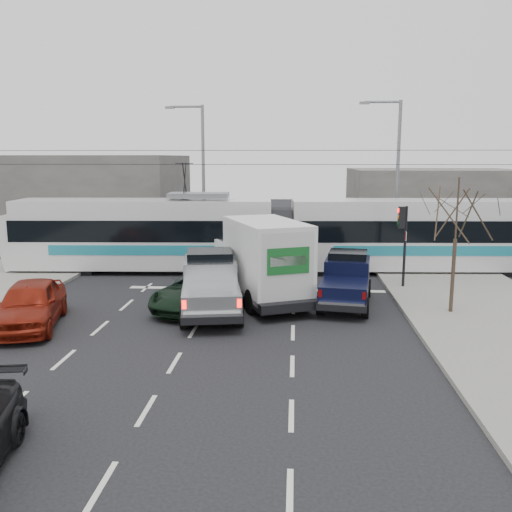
# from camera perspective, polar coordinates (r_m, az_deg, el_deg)

# --- Properties ---
(ground) EXTENTS (120.00, 120.00, 0.00)m
(ground) POSITION_cam_1_polar(r_m,az_deg,el_deg) (18.65, -1.38, -7.94)
(ground) COLOR black
(ground) RESTS_ON ground
(rails) EXTENTS (60.00, 1.60, 0.03)m
(rails) POSITION_cam_1_polar(r_m,az_deg,el_deg) (28.28, 0.58, -1.58)
(rails) COLOR #33302D
(rails) RESTS_ON ground
(building_left) EXTENTS (14.00, 10.00, 6.00)m
(building_left) POSITION_cam_1_polar(r_m,az_deg,el_deg) (42.73, -17.54, 6.03)
(building_left) COLOR slate
(building_left) RESTS_ON ground
(building_right) EXTENTS (12.00, 10.00, 5.00)m
(building_right) POSITION_cam_1_polar(r_m,az_deg,el_deg) (43.00, 18.06, 5.36)
(building_right) COLOR slate
(building_right) RESTS_ON ground
(bare_tree) EXTENTS (2.40, 2.40, 5.00)m
(bare_tree) POSITION_cam_1_polar(r_m,az_deg,el_deg) (21.06, 20.39, 4.09)
(bare_tree) COLOR #47382B
(bare_tree) RESTS_ON ground
(traffic_signal) EXTENTS (0.44, 0.44, 3.60)m
(traffic_signal) POSITION_cam_1_polar(r_m,az_deg,el_deg) (24.78, 15.19, 2.77)
(traffic_signal) COLOR black
(traffic_signal) RESTS_ON ground
(street_lamp_near) EXTENTS (2.38, 0.25, 9.00)m
(street_lamp_near) POSITION_cam_1_polar(r_m,az_deg,el_deg) (32.12, 14.36, 8.70)
(street_lamp_near) COLOR slate
(street_lamp_near) RESTS_ON ground
(street_lamp_far) EXTENTS (2.38, 0.25, 9.00)m
(street_lamp_far) POSITION_cam_1_polar(r_m,az_deg,el_deg) (34.15, -5.87, 9.04)
(street_lamp_far) COLOR slate
(street_lamp_far) RESTS_ON ground
(catenary) EXTENTS (60.00, 0.20, 7.00)m
(catenary) POSITION_cam_1_polar(r_m,az_deg,el_deg) (27.75, 0.59, 6.26)
(catenary) COLOR black
(catenary) RESTS_ON ground
(tram) EXTENTS (27.28, 4.41, 5.55)m
(tram) POSITION_cam_1_polar(r_m,az_deg,el_deg) (27.96, 2.59, 2.35)
(tram) COLOR silver
(tram) RESTS_ON ground
(silver_pickup) EXTENTS (3.05, 6.31, 2.20)m
(silver_pickup) POSITION_cam_1_polar(r_m,az_deg,el_deg) (21.05, -4.82, -2.76)
(silver_pickup) COLOR black
(silver_pickup) RESTS_ON ground
(box_truck) EXTENTS (4.77, 7.14, 3.38)m
(box_truck) POSITION_cam_1_polar(r_m,az_deg,el_deg) (22.22, 0.60, -0.50)
(box_truck) COLOR black
(box_truck) RESTS_ON ground
(navy_pickup) EXTENTS (2.50, 5.08, 2.05)m
(navy_pickup) POSITION_cam_1_polar(r_m,az_deg,el_deg) (22.15, 9.50, -2.42)
(navy_pickup) COLOR black
(navy_pickup) RESTS_ON ground
(green_car) EXTENTS (3.64, 5.57, 1.43)m
(green_car) POSITION_cam_1_polar(r_m,az_deg,el_deg) (21.44, -5.96, -3.58)
(green_car) COLOR black
(green_car) RESTS_ON ground
(red_car) EXTENTS (3.06, 5.13, 1.64)m
(red_car) POSITION_cam_1_polar(r_m,az_deg,el_deg) (20.49, -22.69, -4.69)
(red_car) COLOR maroon
(red_car) RESTS_ON ground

